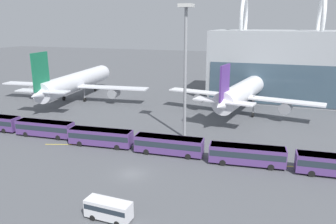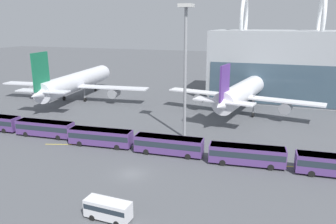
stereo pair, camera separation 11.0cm
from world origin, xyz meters
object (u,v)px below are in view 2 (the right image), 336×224
at_px(shuttle_bus_2, 101,136).
at_px(service_van_foreground, 108,209).
at_px(shuttle_bus_4, 247,154).
at_px(airliner_at_gate_near, 75,82).
at_px(shuttle_bus_3, 169,144).
at_px(floodlight_mast, 185,54).
at_px(airliner_at_gate_far, 242,92).
at_px(shuttle_bus_1, 45,127).

relative_size(shuttle_bus_2, service_van_foreground, 2.16).
height_order(shuttle_bus_4, service_van_foreground, shuttle_bus_4).
bearing_deg(airliner_at_gate_near, shuttle_bus_3, -133.26).
bearing_deg(shuttle_bus_2, floodlight_mast, 30.25).
bearing_deg(airliner_at_gate_far, airliner_at_gate_near, 99.94).
bearing_deg(shuttle_bus_3, airliner_at_gate_near, 139.61).
bearing_deg(airliner_at_gate_far, shuttle_bus_2, 153.81).
height_order(shuttle_bus_3, shuttle_bus_4, same).
relative_size(shuttle_bus_3, service_van_foreground, 2.15).
relative_size(shuttle_bus_4, floodlight_mast, 0.48).
height_order(airliner_at_gate_near, airliner_at_gate_far, airliner_at_gate_near).
bearing_deg(airliner_at_gate_near, shuttle_bus_4, -125.68).
xyz_separation_m(shuttle_bus_2, shuttle_bus_3, (13.18, 0.17, 0.00)).
xyz_separation_m(airliner_at_gate_near, airliner_at_gate_far, (47.78, -0.09, 0.24)).
xyz_separation_m(airliner_at_gate_far, service_van_foreground, (-9.24, -50.58, -4.20)).
distance_m(shuttle_bus_3, floodlight_mast, 17.21).
relative_size(service_van_foreground, floodlight_mast, 0.22).
height_order(airliner_at_gate_near, shuttle_bus_2, airliner_at_gate_near).
relative_size(shuttle_bus_2, shuttle_bus_4, 1.00).
bearing_deg(shuttle_bus_3, shuttle_bus_1, 175.39).
relative_size(airliner_at_gate_near, shuttle_bus_2, 3.69).
bearing_deg(airliner_at_gate_far, floodlight_mast, 167.39).
distance_m(airliner_at_gate_far, shuttle_bus_3, 31.39).
bearing_deg(floodlight_mast, shuttle_bus_4, -35.52).
relative_size(shuttle_bus_2, floodlight_mast, 0.48).
bearing_deg(shuttle_bus_1, shuttle_bus_3, -5.06).
bearing_deg(shuttle_bus_3, service_van_foreground, -93.87).
height_order(shuttle_bus_1, shuttle_bus_2, same).
bearing_deg(airliner_at_gate_near, floodlight_mast, -123.70).
bearing_deg(airliner_at_gate_near, service_van_foreground, -148.41).
bearing_deg(shuttle_bus_1, service_van_foreground, -42.89).
bearing_deg(shuttle_bus_1, airliner_at_gate_far, 36.28).
relative_size(shuttle_bus_3, floodlight_mast, 0.47).
distance_m(airliner_at_gate_far, shuttle_bus_2, 37.45).
distance_m(airliner_at_gate_near, service_van_foreground, 63.78).
bearing_deg(shuttle_bus_4, floodlight_mast, 139.23).
bearing_deg(airliner_at_gate_near, shuttle_bus_1, -162.34).
relative_size(shuttle_bus_1, floodlight_mast, 0.48).
relative_size(shuttle_bus_4, service_van_foreground, 2.16).
height_order(shuttle_bus_2, floodlight_mast, floodlight_mast).
height_order(shuttle_bus_1, service_van_foreground, shuttle_bus_1).
height_order(airliner_at_gate_far, floodlight_mast, floodlight_mast).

